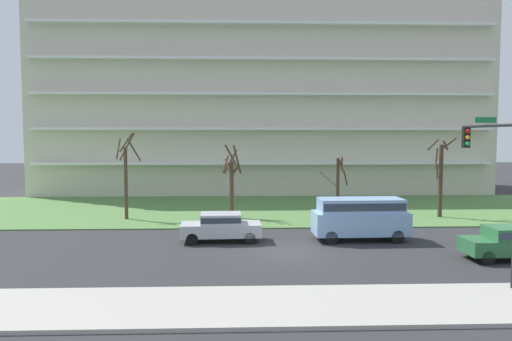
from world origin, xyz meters
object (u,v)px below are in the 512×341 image
at_px(tree_center, 338,184).
at_px(sedan_silver_center_left, 221,226).
at_px(tree_right, 440,176).
at_px(sedan_green_center_right, 511,242).
at_px(traffic_signal_mast, 497,170).
at_px(tree_left, 232,181).
at_px(tree_far_left, 126,175).
at_px(van_blue_near_left, 360,216).

relative_size(tree_center, sedan_silver_center_left, 0.97).
bearing_deg(tree_center, tree_right, -8.10).
relative_size(tree_right, sedan_silver_center_left, 1.28).
distance_m(sedan_green_center_right, traffic_signal_mast, 5.43).
bearing_deg(sedan_silver_center_left, traffic_signal_mast, 143.32).
bearing_deg(sedan_silver_center_left, sedan_green_center_right, 159.49).
bearing_deg(tree_left, tree_center, 5.30).
relative_size(tree_left, traffic_signal_mast, 0.79).
relative_size(tree_far_left, sedan_green_center_right, 1.37).
bearing_deg(traffic_signal_mast, tree_far_left, 140.54).
height_order(sedan_silver_center_left, sedan_green_center_right, same).
distance_m(tree_far_left, tree_right, 22.01).
distance_m(tree_left, traffic_signal_mast, 18.67).
xyz_separation_m(tree_center, sedan_green_center_right, (5.62, -12.71, -1.46)).
height_order(tree_center, traffic_signal_mast, traffic_signal_mast).
distance_m(tree_right, sedan_silver_center_left, 17.00).
xyz_separation_m(tree_left, sedan_silver_center_left, (-0.50, -7.50, -1.77)).
height_order(sedan_green_center_right, traffic_signal_mast, traffic_signal_mast).
bearing_deg(tree_center, sedan_silver_center_left, -134.83).
xyz_separation_m(tree_center, sedan_silver_center_left, (-8.16, -8.21, -1.46)).
bearing_deg(tree_left, traffic_signal_mast, -54.67).
height_order(tree_far_left, traffic_signal_mast, traffic_signal_mast).
xyz_separation_m(tree_center, tree_right, (7.09, -1.01, 0.69)).
bearing_deg(sedan_green_center_right, tree_center, 112.96).
distance_m(tree_left, sedan_silver_center_left, 7.72).
distance_m(tree_far_left, traffic_signal_mast, 23.36).
xyz_separation_m(van_blue_near_left, sedan_green_center_right, (6.03, -4.50, -0.52)).
bearing_deg(tree_right, tree_center, 171.90).
bearing_deg(traffic_signal_mast, tree_right, 74.90).
distance_m(tree_right, traffic_signal_mast, 15.46).
distance_m(tree_far_left, tree_left, 7.28).
xyz_separation_m(tree_left, van_blue_near_left, (7.25, -7.50, -1.25)).
bearing_deg(tree_far_left, traffic_signal_mast, -39.46).
distance_m(tree_center, sedan_silver_center_left, 11.67).
bearing_deg(tree_left, van_blue_near_left, -45.96).
height_order(tree_center, sedan_green_center_right, tree_center).
height_order(tree_center, tree_right, tree_right).
relative_size(sedan_silver_center_left, traffic_signal_mast, 0.67).
relative_size(tree_far_left, tree_center, 1.40).
height_order(tree_right, sedan_silver_center_left, tree_right).
bearing_deg(tree_far_left, tree_center, 4.02).
distance_m(tree_left, tree_center, 7.70).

